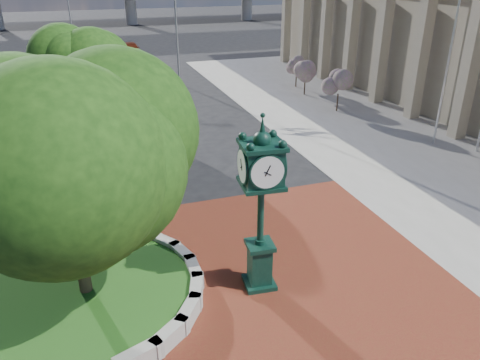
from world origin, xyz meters
TOP-DOWN VIEW (x-y plane):
  - ground at (0.00, 0.00)m, footprint 200.00×200.00m
  - plaza at (0.00, -1.00)m, footprint 12.00×12.00m
  - sidewalk at (16.00, 10.00)m, footprint 20.00×50.00m
  - planter_wall at (-2.71, -0.00)m, footprint 2.96×6.77m
  - grass_bed at (-5.00, 0.00)m, footprint 6.10×6.10m
  - tree_planter at (-5.00, 0.00)m, footprint 5.20×5.20m
  - tree_street at (-4.00, 18.00)m, footprint 4.40×4.40m
  - post_clock at (0.03, -0.96)m, footprint 1.22×1.22m
  - parked_car at (1.31, 40.90)m, footprint 1.95×4.25m
  - flagpole_a at (13.65, 7.62)m, footprint 1.53×0.40m
  - street_lamp_near at (3.59, 25.93)m, footprint 2.03×0.69m
  - street_lamp_far at (-4.25, 41.13)m, footprint 1.72×0.90m
  - shrub_near at (11.71, 14.86)m, footprint 1.20×1.20m
  - shrub_mid at (11.58, 19.52)m, footprint 1.20×1.20m
  - shrub_far at (12.01, 21.94)m, footprint 1.20×1.20m

SIDE VIEW (x-z plane):
  - ground at x=0.00m, z-range 0.00..0.00m
  - plaza at x=0.00m, z-range 0.00..0.04m
  - sidewalk at x=16.00m, z-range 0.00..0.04m
  - grass_bed at x=-5.00m, z-range 0.00..0.40m
  - planter_wall at x=-2.71m, z-range 0.00..0.54m
  - parked_car at x=1.31m, z-range 0.00..1.41m
  - shrub_near at x=11.71m, z-range 0.49..2.69m
  - shrub_mid at x=11.58m, z-range 0.49..2.69m
  - shrub_far at x=12.01m, z-range 0.49..2.69m
  - post_clock at x=0.03m, z-range 0.27..5.68m
  - tree_street at x=-4.00m, z-range 0.52..5.96m
  - tree_planter at x=-5.00m, z-range 0.56..6.89m
  - street_lamp_far at x=-4.25m, z-range 0.71..8.89m
  - flagpole_a at x=13.65m, z-range 0.12..10.07m
  - street_lamp_near at x=3.59m, z-range 0.79..10.00m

